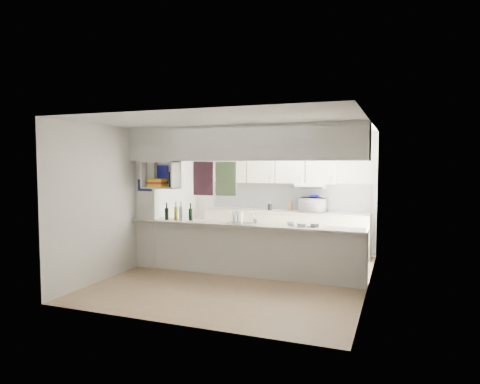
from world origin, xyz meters
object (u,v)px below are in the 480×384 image
at_px(bowl, 314,197).
at_px(dish_rack, 240,218).
at_px(microwave, 313,205).
at_px(wine_bottles, 179,213).

relative_size(bowl, dish_rack, 0.46).
xyz_separation_m(microwave, bowl, (0.01, 0.01, 0.18)).
distance_m(bowl, dish_rack, 2.37).
height_order(bowl, wine_bottles, bowl).
height_order(dish_rack, wine_bottles, wine_bottles).
bearing_deg(wine_bottles, dish_rack, -1.31).
height_order(microwave, bowl, bowl).
bearing_deg(bowl, wine_bottles, -133.60).
bearing_deg(microwave, bowl, -119.98).
distance_m(microwave, wine_bottles, 2.98).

